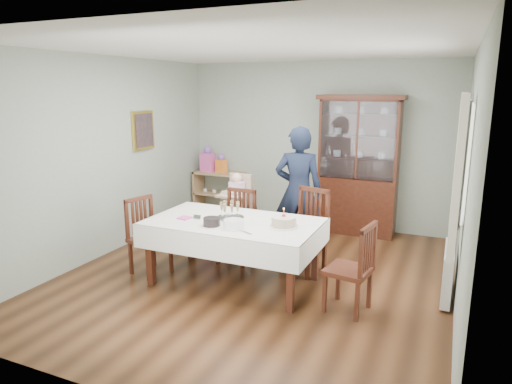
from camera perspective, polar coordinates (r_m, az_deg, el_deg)
The scene contains 25 objects.
floor at distance 5.74m, azimuth 0.09°, elevation -10.44°, with size 5.00×5.00×0.00m, color #593319.
room_shell at distance 5.79m, azimuth 2.21°, elevation 7.24°, with size 5.00×5.00×5.00m.
dining_table at distance 5.45m, azimuth -2.79°, elevation -7.40°, with size 2.00×1.15×0.76m.
china_cabinet at distance 7.31m, azimuth 12.68°, elevation 3.51°, with size 1.30×0.48×2.18m.
sideboard at distance 8.31m, azimuth -4.68°, elevation -0.21°, with size 0.90×0.38×0.80m.
picture_frame at distance 7.13m, azimuth -13.93°, elevation 7.49°, with size 0.04×0.48×0.58m, color gold.
window at distance 5.19m, azimuth 24.70°, elevation 3.69°, with size 0.04×1.02×1.22m, color white.
curtain_left at distance 4.59m, azimuth 23.90°, elevation 1.45°, with size 0.07×0.30×1.55m, color silver.
curtain_right at distance 5.81m, azimuth 23.96°, elevation 3.63°, with size 0.07×0.30×1.55m, color silver.
radiator at distance 5.50m, azimuth 22.84°, elevation -9.20°, with size 0.10×0.80×0.55m, color white.
chair_far_left at distance 6.11m, azimuth -2.46°, elevation -6.12°, with size 0.43×0.43×0.96m.
chair_far_right at distance 5.82m, azimuth 6.06°, elevation -6.89°, with size 0.58×0.58×1.04m.
chair_end_left at distance 5.89m, azimuth -13.15°, elevation -7.23°, with size 0.53×0.53×0.95m.
chair_end_right at distance 4.91m, azimuth 11.59°, elevation -11.30°, with size 0.49×0.49×0.95m.
woman at distance 6.27m, azimuth 5.33°, elevation 0.09°, with size 0.65×0.43×1.78m, color black.
high_chair at distance 6.71m, azimuth -2.39°, elevation -3.15°, with size 0.51×0.51×1.08m.
champagne_tray at distance 5.41m, azimuth -3.24°, elevation -2.72°, with size 0.33×0.33×0.20m.
birthday_cake at distance 5.09m, azimuth 3.48°, elevation -3.74°, with size 0.32×0.32×0.22m.
plate_stack_dark at distance 5.16m, azimuth -5.56°, elevation -3.71°, with size 0.19×0.19×0.09m, color black.
plate_stack_white at distance 5.04m, azimuth -2.81°, elevation -4.02°, with size 0.23×0.23×0.10m, color white.
napkin_stack at distance 5.47m, azimuth -8.93°, elevation -3.22°, with size 0.13×0.13×0.02m, color #DD51A4.
cutlery at distance 5.52m, azimuth -7.74°, elevation -3.08°, with size 0.12×0.18×0.01m, color silver, non-canonical shape.
cake_knife at distance 4.92m, azimuth -1.59°, elevation -4.95°, with size 0.27×0.02×0.01m, color silver.
gift_bag_pink at distance 8.27m, azimuth -6.07°, elevation 3.96°, with size 0.26×0.17×0.46m.
gift_bag_orange at distance 8.15m, azimuth -4.36°, elevation 3.46°, with size 0.20×0.15×0.33m.
Camera 1 is at (2.11, -4.83, 2.27)m, focal length 32.00 mm.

